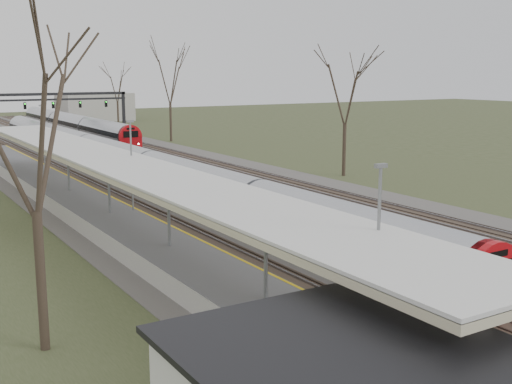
% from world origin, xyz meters
% --- Properties ---
extents(track_bed, '(24.00, 160.00, 0.22)m').
position_xyz_m(track_bed, '(0.26, 55.00, 0.06)').
color(track_bed, '#474442').
rests_on(track_bed, ground).
extents(platform, '(3.50, 69.00, 1.00)m').
position_xyz_m(platform, '(-9.05, 37.50, 0.50)').
color(platform, '#9E9B93').
rests_on(platform, ground).
extents(canopy, '(4.10, 50.00, 3.11)m').
position_xyz_m(canopy, '(-9.05, 32.99, 3.93)').
color(canopy, slate).
rests_on(canopy, platform).
extents(signal_gantry, '(21.00, 0.59, 6.08)m').
position_xyz_m(signal_gantry, '(0.29, 84.99, 4.91)').
color(signal_gantry, black).
rests_on(signal_gantry, ground).
extents(tree_west_near, '(5.00, 5.00, 10.30)m').
position_xyz_m(tree_west_near, '(-16.00, 20.00, 7.29)').
color(tree_west_near, '#2D231C').
rests_on(tree_west_near, ground).
extents(tree_east_far, '(5.00, 5.00, 10.30)m').
position_xyz_m(tree_east_far, '(14.00, 42.00, 7.29)').
color(tree_east_far, '#2D231C').
rests_on(tree_east_far, ground).
extents(train_near, '(2.62, 75.21, 3.05)m').
position_xyz_m(train_near, '(-2.50, 51.18, 1.48)').
color(train_near, '#9B9DA4').
rests_on(train_near, ground).
extents(train_far, '(2.62, 45.21, 3.05)m').
position_xyz_m(train_far, '(4.50, 88.96, 1.48)').
color(train_far, '#9B9DA4').
rests_on(train_far, ground).
extents(passenger, '(0.60, 0.70, 1.62)m').
position_xyz_m(passenger, '(-8.59, 11.69, 1.81)').
color(passenger, '#2D2B54').
rests_on(passenger, platform).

